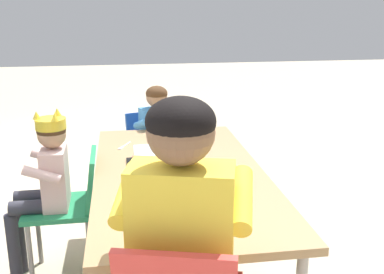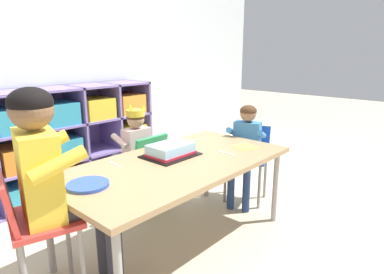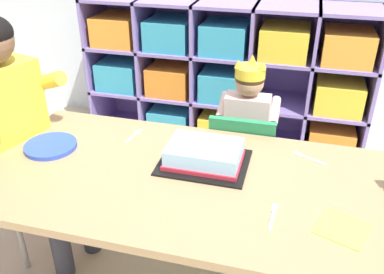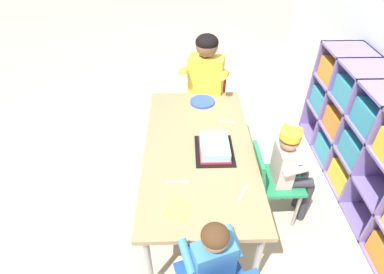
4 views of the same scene
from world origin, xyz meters
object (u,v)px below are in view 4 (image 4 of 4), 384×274
(classroom_chair_blue, at_px, (271,179))
(fork_by_napkin, at_px, (228,122))
(paper_plate_stack, at_px, (202,102))
(child_with_crown, at_px, (290,164))
(activity_table, at_px, (199,151))
(fork_beside_plate_stack, at_px, (243,192))
(fork_near_cake_tray, at_px, (179,182))
(adult_helper_seated, at_px, (204,82))
(birthday_cake_on_tray, at_px, (214,147))
(guest_at_table_side, at_px, (209,255))
(classroom_chair_adult_side, at_px, (206,97))

(classroom_chair_blue, relative_size, fork_by_napkin, 5.06)
(paper_plate_stack, bearing_deg, child_with_crown, 37.77)
(activity_table, xyz_separation_m, fork_beside_plate_stack, (0.43, 0.25, 0.04))
(fork_by_napkin, bearing_deg, fork_near_cake_tray, 65.87)
(classroom_chair_blue, xyz_separation_m, paper_plate_stack, (-0.73, -0.46, 0.20))
(activity_table, distance_m, fork_by_napkin, 0.39)
(adult_helper_seated, bearing_deg, activity_table, -80.88)
(birthday_cake_on_tray, bearing_deg, activity_table, -115.29)
(child_with_crown, bearing_deg, classroom_chair_blue, 89.93)
(paper_plate_stack, relative_size, fork_by_napkin, 1.70)
(child_with_crown, bearing_deg, fork_beside_plate_stack, 126.56)
(classroom_chair_blue, bearing_deg, fork_near_cake_tray, 105.39)
(classroom_chair_blue, xyz_separation_m, fork_beside_plate_stack, (0.29, -0.27, 0.19))
(birthday_cake_on_tray, bearing_deg, fork_by_napkin, 158.08)
(paper_plate_stack, bearing_deg, guest_at_table_side, -1.53)
(classroom_chair_blue, height_order, fork_beside_plate_stack, classroom_chair_blue)
(activity_table, xyz_separation_m, child_with_crown, (0.15, 0.62, -0.00))
(adult_helper_seated, bearing_deg, paper_plate_stack, -83.38)
(classroom_chair_blue, height_order, birthday_cake_on_tray, birthday_cake_on_tray)
(paper_plate_stack, height_order, fork_beside_plate_stack, paper_plate_stack)
(adult_helper_seated, height_order, birthday_cake_on_tray, adult_helper_seated)
(fork_beside_plate_stack, bearing_deg, birthday_cake_on_tray, -133.17)
(classroom_chair_adult_side, bearing_deg, birthday_cake_on_tray, -74.94)
(classroom_chair_blue, bearing_deg, paper_plate_stack, 31.25)
(classroom_chair_adult_side, height_order, fork_near_cake_tray, classroom_chair_adult_side)
(classroom_chair_adult_side, distance_m, fork_near_cake_tray, 1.22)
(adult_helper_seated, bearing_deg, fork_by_napkin, -54.33)
(birthday_cake_on_tray, height_order, fork_beside_plate_stack, birthday_cake_on_tray)
(adult_helper_seated, distance_m, birthday_cake_on_tray, 0.79)
(birthday_cake_on_tray, relative_size, fork_beside_plate_stack, 2.55)
(birthday_cake_on_tray, relative_size, fork_by_napkin, 2.70)
(classroom_chair_blue, relative_size, child_with_crown, 0.75)
(adult_helper_seated, height_order, fork_near_cake_tray, adult_helper_seated)
(child_with_crown, xyz_separation_m, fork_beside_plate_stack, (0.29, -0.38, 0.04))
(child_with_crown, bearing_deg, birthday_cake_on_tray, 78.67)
(birthday_cake_on_tray, height_order, fork_by_napkin, birthday_cake_on_tray)
(classroom_chair_blue, bearing_deg, fork_by_napkin, 30.58)
(classroom_chair_adult_side, height_order, adult_helper_seated, adult_helper_seated)
(classroom_chair_adult_side, relative_size, guest_at_table_side, 0.87)
(fork_by_napkin, bearing_deg, adult_helper_seated, -62.60)
(classroom_chair_blue, relative_size, fork_near_cake_tray, 4.66)
(classroom_chair_adult_side, distance_m, adult_helper_seated, 0.25)
(adult_helper_seated, bearing_deg, guest_at_table_side, -77.00)
(activity_table, distance_m, child_with_crown, 0.64)
(child_with_crown, distance_m, guest_at_table_side, 0.90)
(activity_table, bearing_deg, adult_helper_seated, 173.88)
(child_with_crown, height_order, fork_by_napkin, child_with_crown)
(classroom_chair_adult_side, bearing_deg, paper_plate_stack, -86.14)
(classroom_chair_adult_side, xyz_separation_m, paper_plate_stack, (0.26, -0.05, 0.12))
(activity_table, relative_size, paper_plate_stack, 7.14)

